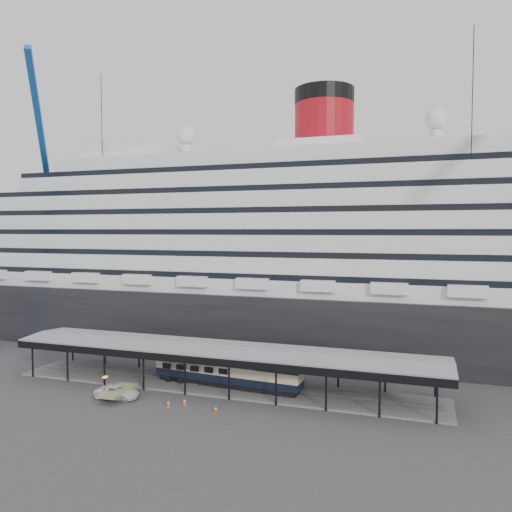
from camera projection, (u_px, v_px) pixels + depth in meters
The scene contains 8 objects.
ground at pixel (204, 400), 59.02m from camera, with size 200.00×200.00×0.00m, color #37373A.
cruise_ship at pixel (279, 240), 88.32m from camera, with size 130.00×30.00×43.90m.
platform_canopy at pixel (220, 369), 63.63m from camera, with size 56.00×9.18×5.30m.
port_truck at pixel (117, 392), 59.44m from camera, with size 2.44×5.30×1.47m, color silver.
pullman_carriage at pixel (227, 369), 63.32m from camera, with size 19.94×4.24×19.43m.
traffic_cone_left at pixel (185, 402), 56.97m from camera, with size 0.52×0.52×0.83m.
traffic_cone_mid at pixel (168, 404), 56.49m from camera, with size 0.46×0.46×0.79m.
traffic_cone_right at pixel (216, 409), 54.70m from camera, with size 0.42×0.42×0.79m.
Camera 1 is at (24.47, -53.01, 20.08)m, focal length 35.00 mm.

